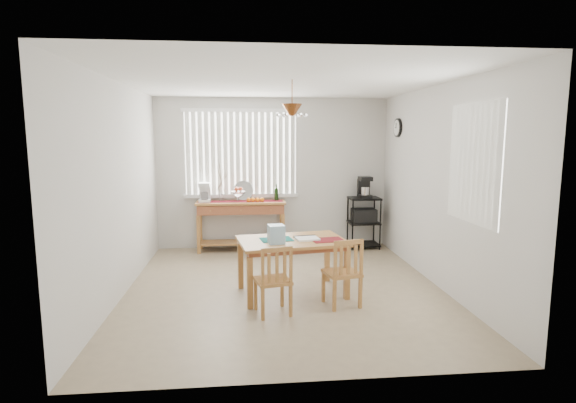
{
  "coord_description": "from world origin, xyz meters",
  "views": [
    {
      "loc": [
        -0.49,
        -5.56,
        1.94
      ],
      "look_at": [
        0.1,
        0.55,
        1.05
      ],
      "focal_mm": 28.0,
      "sensor_mm": 36.0,
      "label": 1
    }
  ],
  "objects": [
    {
      "name": "ground",
      "position": [
        0.0,
        0.0,
        -0.01
      ],
      "size": [
        4.0,
        4.5,
        0.01
      ],
      "primitive_type": "cube",
      "color": "gray"
    },
    {
      "name": "room_shell",
      "position": [
        0.0,
        0.02,
        1.69
      ],
      "size": [
        4.2,
        4.7,
        2.7
      ],
      "color": "silver",
      "rests_on": "ground"
    },
    {
      "name": "sideboard",
      "position": [
        -0.55,
        2.02,
        0.64
      ],
      "size": [
        1.5,
        0.42,
        0.85
      ],
      "color": "#AF773B",
      "rests_on": "ground"
    },
    {
      "name": "sideboard_items",
      "position": [
        -0.8,
        2.03,
        0.98
      ],
      "size": [
        1.43,
        0.35,
        0.65
      ],
      "color": "maroon",
      "rests_on": "sideboard"
    },
    {
      "name": "wire_cart",
      "position": [
        1.57,
        2.0,
        0.54
      ],
      "size": [
        0.52,
        0.42,
        0.89
      ],
      "color": "black",
      "rests_on": "ground"
    },
    {
      "name": "cart_items",
      "position": [
        1.57,
        2.01,
        1.06
      ],
      "size": [
        0.21,
        0.25,
        0.37
      ],
      "color": "black",
      "rests_on": "wire_cart"
    },
    {
      "name": "dining_table",
      "position": [
        0.07,
        -0.21,
        0.61
      ],
      "size": [
        1.4,
        1.01,
        0.69
      ],
      "color": "#AF773B",
      "rests_on": "ground"
    },
    {
      "name": "table_items",
      "position": [
        -0.03,
        -0.34,
        0.77
      ],
      "size": [
        1.04,
        0.46,
        0.22
      ],
      "color": "#136C65",
      "rests_on": "dining_table"
    },
    {
      "name": "chair_left",
      "position": [
        -0.19,
        -0.85,
        0.39
      ],
      "size": [
        0.43,
        0.43,
        0.79
      ],
      "color": "#AF773B",
      "rests_on": "ground"
    },
    {
      "name": "chair_right",
      "position": [
        0.61,
        -0.68,
        0.4
      ],
      "size": [
        0.45,
        0.45,
        0.81
      ],
      "color": "#AF773B",
      "rests_on": "ground"
    }
  ]
}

